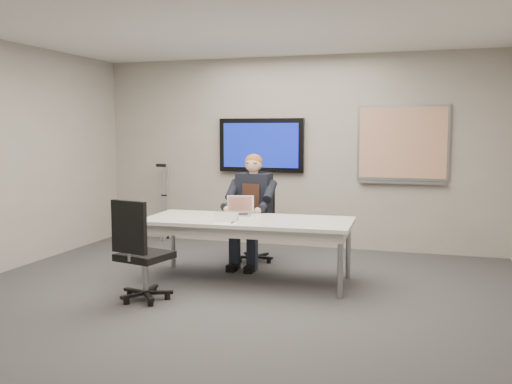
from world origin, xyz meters
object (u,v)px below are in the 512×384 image
(office_chair_far, at_px, (256,239))
(office_chair_near, at_px, (142,270))
(seated_person, at_px, (250,221))
(conference_table, at_px, (248,226))
(laptop, at_px, (238,210))

(office_chair_far, height_order, office_chair_near, office_chair_near)
(seated_person, bearing_deg, office_chair_far, 90.97)
(conference_table, distance_m, office_chair_far, 1.08)
(office_chair_far, distance_m, seated_person, 0.37)
(laptop, bearing_deg, office_chair_far, 75.75)
(conference_table, xyz_separation_m, office_chair_near, (-0.78, -1.05, -0.31))
(laptop, bearing_deg, office_chair_near, -128.27)
(seated_person, bearing_deg, conference_table, -71.17)
(laptop, bearing_deg, conference_table, -66.28)
(office_chair_far, distance_m, office_chair_near, 2.12)
(office_chair_far, bearing_deg, seated_person, -83.90)
(office_chair_near, bearing_deg, conference_table, -113.50)
(office_chair_far, distance_m, laptop, 0.88)
(office_chair_far, bearing_deg, conference_table, -70.38)
(office_chair_near, bearing_deg, office_chair_far, -92.32)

